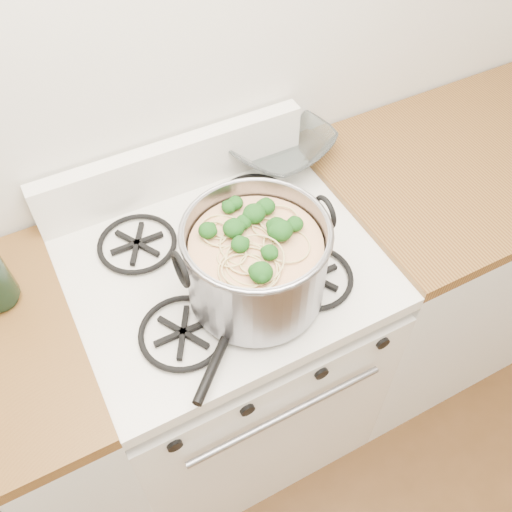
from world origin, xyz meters
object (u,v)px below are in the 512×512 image
Objects in this scene: glass_bowl at (277,151)px; spatula at (240,306)px; gas_range at (230,356)px; stock_pot at (256,263)px.

spatula is at bearing -128.10° from glass_bowl.
gas_range is 7.78× the size of glass_bowl.
glass_bowl is at bearing 55.10° from stock_pot.
gas_range is at bearing 125.46° from spatula.
glass_bowl is (0.28, 0.40, -0.09)m from stock_pot.
stock_pot is 0.50m from glass_bowl.
stock_pot is (0.03, -0.13, 0.59)m from gas_range.
stock_pot is at bearing -124.90° from glass_bowl.
spatula is at bearing -153.17° from stock_pot.
stock_pot is 0.11m from spatula.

